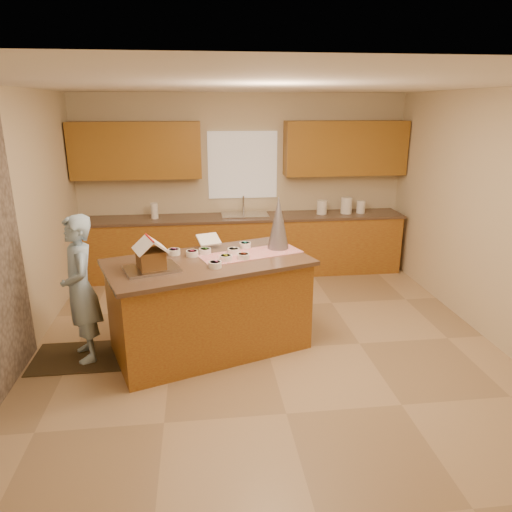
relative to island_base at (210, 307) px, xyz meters
name	(u,v)px	position (x,y,z in m)	size (l,w,h in m)	color
floor	(267,349)	(0.61, -0.12, -0.48)	(5.50, 5.50, 0.00)	tan
ceiling	(270,85)	(0.61, -0.12, 2.22)	(5.50, 5.50, 0.00)	silver
wall_back	(243,184)	(0.61, 2.63, 0.87)	(5.50, 5.50, 0.00)	beige
wall_front	(357,380)	(0.61, -2.87, 0.87)	(5.50, 5.50, 0.00)	beige
wall_left	(5,236)	(-1.89, -0.12, 0.87)	(5.50, 5.50, 0.00)	beige
wall_right	(502,221)	(3.11, -0.12, 0.87)	(5.50, 5.50, 0.00)	beige
window_curtain	(243,165)	(0.61, 2.60, 1.17)	(1.05, 0.03, 1.00)	white
back_counter_base	(245,246)	(0.61, 2.33, -0.04)	(4.80, 0.60, 0.88)	olive
back_counter_top	(245,217)	(0.61, 2.33, 0.42)	(4.85, 0.63, 0.04)	brown
upper_cabinet_left	(136,150)	(-0.94, 2.45, 1.42)	(1.85, 0.35, 0.80)	olive
upper_cabinet_right	(345,148)	(2.16, 2.45, 1.42)	(1.85, 0.35, 0.80)	olive
sink	(245,218)	(0.61, 2.33, 0.41)	(0.70, 0.45, 0.12)	silver
faucet	(244,204)	(0.61, 2.51, 0.58)	(0.03, 0.03, 0.28)	silver
island_base	(210,307)	(0.00, 0.00, 0.00)	(1.96, 0.98, 0.96)	olive
island_top	(208,262)	(0.00, 0.00, 0.50)	(2.04, 1.06, 0.04)	brown
table_runner	(251,254)	(0.46, 0.16, 0.52)	(1.09, 0.39, 0.01)	#B10C1A
baking_tray	(152,269)	(-0.55, -0.25, 0.54)	(0.50, 0.37, 0.03)	silver
cookbook	(209,239)	(0.02, 0.44, 0.62)	(0.24, 0.02, 0.20)	white
tinsel_tree	(278,222)	(0.78, 0.33, 0.82)	(0.24, 0.24, 0.60)	#B7B6C3
rug	(84,357)	(-1.33, -0.06, -0.47)	(1.02, 0.67, 0.01)	black
boy	(81,289)	(-1.28, -0.06, 0.29)	(0.55, 0.36, 1.51)	#9DC2DF
canister_a	(322,207)	(1.80, 2.33, 0.55)	(0.15, 0.15, 0.21)	white
canister_b	(346,205)	(2.19, 2.33, 0.57)	(0.17, 0.17, 0.25)	white
canister_c	(361,207)	(2.42, 2.33, 0.54)	(0.13, 0.13, 0.19)	white
paper_towel	(154,211)	(-0.73, 2.33, 0.56)	(0.11, 0.11, 0.23)	white
gingerbread_house	(151,256)	(-0.55, -0.25, 0.66)	(0.38, 0.38, 0.31)	brown
candy_bowls	(217,254)	(0.10, 0.12, 0.55)	(0.91, 0.77, 0.06)	#30B6A8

